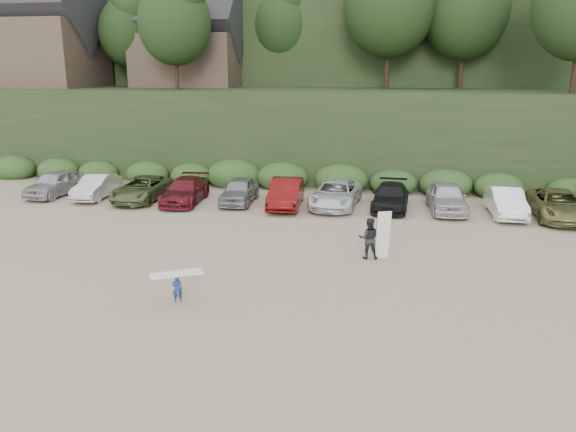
# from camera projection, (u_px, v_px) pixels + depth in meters

# --- Properties ---
(ground) EXTENTS (120.00, 120.00, 0.00)m
(ground) POSITION_uv_depth(u_px,v_px,m) (274.00, 268.00, 21.90)
(ground) COLOR tan
(ground) RESTS_ON ground
(hillside_backdrop) EXTENTS (90.00, 41.50, 28.00)m
(hillside_backdrop) POSITION_uv_depth(u_px,v_px,m) (351.00, 27.00, 53.13)
(hillside_backdrop) COLOR black
(hillside_backdrop) RESTS_ON ground
(parked_cars) EXTENTS (36.36, 5.81, 1.65)m
(parked_cars) POSITION_uv_depth(u_px,v_px,m) (357.00, 196.00, 30.72)
(parked_cars) COLOR #A7A8AC
(parked_cars) RESTS_ON ground
(child_surfer) EXTENTS (1.73, 1.28, 1.03)m
(child_surfer) POSITION_uv_depth(u_px,v_px,m) (177.00, 282.00, 18.56)
(child_surfer) COLOR navy
(child_surfer) RESTS_ON ground
(adult_surfer) EXTENTS (1.31, 0.71, 2.01)m
(adult_surfer) POSITION_uv_depth(u_px,v_px,m) (370.00, 238.00, 22.75)
(adult_surfer) COLOR black
(adult_surfer) RESTS_ON ground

